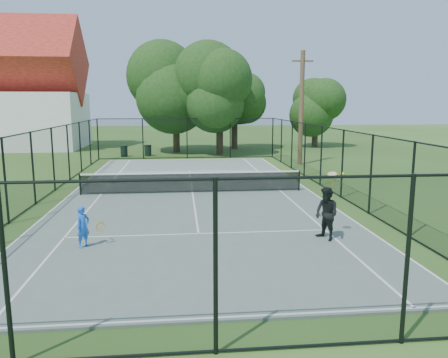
{
  "coord_description": "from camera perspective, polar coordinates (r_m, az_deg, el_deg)",
  "views": [
    {
      "loc": [
        -0.54,
        -19.66,
        4.15
      ],
      "look_at": [
        1.15,
        -3.0,
        1.2
      ],
      "focal_mm": 35.0,
      "sensor_mm": 36.0,
      "label": 1
    }
  ],
  "objects": [
    {
      "name": "ground",
      "position": [
        20.1,
        -4.14,
        -1.95
      ],
      "size": [
        120.0,
        120.0,
        0.0
      ],
      "primitive_type": "plane",
      "color": "#34511C"
    },
    {
      "name": "tennis_court",
      "position": [
        20.1,
        -4.14,
        -1.87
      ],
      "size": [
        11.0,
        24.0,
        0.06
      ],
      "primitive_type": "cube",
      "color": "slate",
      "rests_on": "ground"
    },
    {
      "name": "tennis_net",
      "position": [
        19.99,
        -4.16,
        -0.33
      ],
      "size": [
        10.08,
        0.08,
        0.95
      ],
      "color": "black",
      "rests_on": "tennis_court"
    },
    {
      "name": "fence",
      "position": [
        19.85,
        -4.19,
        2.29
      ],
      "size": [
        13.1,
        26.1,
        3.0
      ],
      "color": "black",
      "rests_on": "ground"
    },
    {
      "name": "tree_near_left",
      "position": [
        36.99,
        -6.35,
        11.21
      ],
      "size": [
        6.21,
        6.21,
        8.1
      ],
      "color": "#332114",
      "rests_on": "ground"
    },
    {
      "name": "tree_near_mid",
      "position": [
        35.15,
        -0.58,
        10.97
      ],
      "size": [
        5.9,
        5.9,
        7.72
      ],
      "color": "#332114",
      "rests_on": "ground"
    },
    {
      "name": "tree_near_right",
      "position": [
        39.24,
        1.39,
        10.77
      ],
      "size": [
        5.36,
        5.36,
        7.39
      ],
      "color": "#332114",
      "rests_on": "ground"
    },
    {
      "name": "tree_far_right",
      "position": [
        42.47,
        11.9,
        8.85
      ],
      "size": [
        4.24,
        4.24,
        5.61
      ],
      "color": "#332114",
      "rests_on": "ground"
    },
    {
      "name": "trash_bin_left",
      "position": [
        34.64,
        -12.93,
        3.57
      ],
      "size": [
        0.58,
        0.58,
        0.86
      ],
      "color": "black",
      "rests_on": "ground"
    },
    {
      "name": "trash_bin_right",
      "position": [
        34.8,
        -9.92,
        3.7
      ],
      "size": [
        0.58,
        0.58,
        0.86
      ],
      "color": "black",
      "rests_on": "ground"
    },
    {
      "name": "utility_pole",
      "position": [
        29.78,
        10.07,
        9.16
      ],
      "size": [
        1.4,
        0.3,
        7.48
      ],
      "color": "#4C3823",
      "rests_on": "ground"
    },
    {
      "name": "player_blue",
      "position": [
        13.1,
        -17.9,
        -5.96
      ],
      "size": [
        0.83,
        0.52,
        1.2
      ],
      "color": "blue",
      "rests_on": "tennis_court"
    },
    {
      "name": "player_black",
      "position": [
        13.44,
        13.25,
        -4.43
      ],
      "size": [
        1.05,
        0.97,
        2.02
      ],
      "color": "black",
      "rests_on": "tennis_court"
    }
  ]
}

